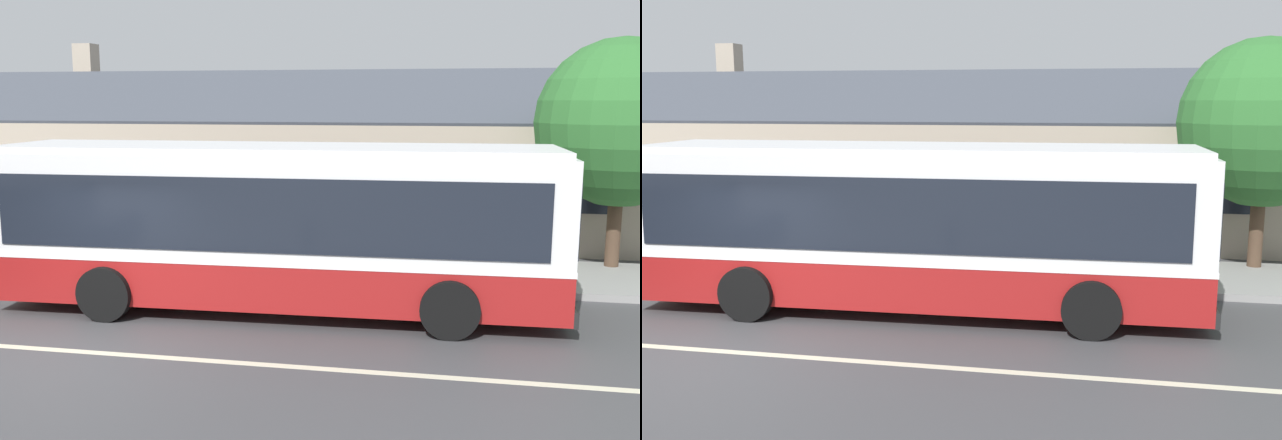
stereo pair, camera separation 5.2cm
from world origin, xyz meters
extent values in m
plane|color=#424244|center=(0.00, 0.00, 0.00)|extent=(300.00, 300.00, 0.00)
cube|color=gray|center=(0.00, 6.00, 0.07)|extent=(60.00, 3.00, 0.15)
cube|color=beige|center=(0.00, 0.00, 0.00)|extent=(60.00, 0.16, 0.01)
cube|color=tan|center=(-0.21, 13.62, 1.64)|extent=(26.71, 10.26, 3.28)
cube|color=#424751|center=(-0.21, 11.06, 4.05)|extent=(27.31, 5.17, 1.71)
cube|color=#424751|center=(-0.21, 16.19, 4.05)|extent=(27.31, 5.17, 1.71)
cube|color=tan|center=(-7.55, 14.65, 5.33)|extent=(0.70, 0.70, 1.20)
cube|color=black|center=(-3.32, 8.46, 1.80)|extent=(1.10, 0.06, 1.30)
cube|color=black|center=(2.91, 8.46, 1.80)|extent=(1.10, 0.06, 1.30)
cube|color=black|center=(9.14, 8.46, 1.80)|extent=(1.10, 0.06, 1.30)
cube|color=#4C3323|center=(3.80, 8.46, 1.05)|extent=(1.00, 0.06, 2.10)
cube|color=maroon|center=(2.53, 2.90, 0.69)|extent=(10.49, 2.76, 0.83)
cube|color=white|center=(2.53, 2.90, 1.15)|extent=(10.51, 2.78, 0.10)
cube|color=silver|center=(2.53, 2.90, 2.10)|extent=(10.49, 2.76, 1.78)
cube|color=silver|center=(2.53, 2.90, 3.05)|extent=(10.28, 2.63, 0.12)
cube|color=black|center=(2.50, 4.16, 2.00)|extent=(9.59, 0.27, 1.28)
cube|color=black|center=(2.56, 1.64, 2.00)|extent=(9.59, 0.27, 1.28)
cube|color=black|center=(7.76, 3.03, 2.00)|extent=(0.09, 2.20, 1.28)
cube|color=black|center=(7.76, 3.03, 2.85)|extent=(0.08, 1.75, 0.24)
cube|color=black|center=(7.78, 3.03, 0.40)|extent=(0.14, 2.50, 0.28)
cube|color=#192D99|center=(1.19, 4.14, 0.69)|extent=(2.92, 0.10, 0.58)
cube|color=black|center=(6.56, 4.27, 1.46)|extent=(0.90, 0.05, 2.36)
cylinder|color=black|center=(5.73, 4.23, 0.50)|extent=(1.01, 0.30, 1.00)
cylinder|color=black|center=(5.79, 1.73, 0.50)|extent=(1.01, 0.30, 1.00)
cylinder|color=black|center=(-0.37, 4.08, 0.50)|extent=(1.01, 0.30, 1.00)
cylinder|color=black|center=(-0.31, 1.58, 0.50)|extent=(1.01, 0.30, 1.00)
cube|color=brown|center=(-4.31, 5.51, 0.60)|extent=(1.69, 0.10, 0.04)
cube|color=brown|center=(-4.31, 5.36, 0.60)|extent=(1.69, 0.10, 0.04)
cube|color=brown|center=(-4.31, 5.22, 0.60)|extent=(1.69, 0.10, 0.04)
cube|color=brown|center=(-4.31, 5.09, 0.90)|extent=(1.69, 0.04, 0.10)
cube|color=brown|center=(-4.31, 5.09, 1.04)|extent=(1.69, 0.04, 0.10)
cube|color=black|center=(-3.63, 5.36, 0.38)|extent=(0.08, 0.43, 0.45)
cube|color=black|center=(-4.98, 5.36, 0.38)|extent=(0.08, 0.43, 0.45)
cylinder|color=#4C3828|center=(9.42, 7.14, 1.10)|extent=(0.32, 0.32, 2.20)
sphere|color=#2D6B2D|center=(9.42, 7.14, 3.43)|extent=(3.78, 3.78, 3.78)
sphere|color=#2D6B2D|center=(9.51, 7.56, 2.86)|extent=(2.28, 2.28, 2.28)
camera|label=1|loc=(5.81, -9.86, 3.94)|focal=40.00mm
camera|label=2|loc=(5.86, -9.85, 3.94)|focal=40.00mm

